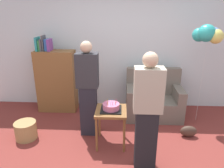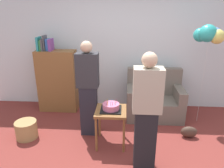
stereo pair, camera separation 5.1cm
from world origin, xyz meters
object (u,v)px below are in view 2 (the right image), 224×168
object	(u,v)px
side_table	(111,115)
couch	(154,100)
person_blowing_candles	(88,89)
balloon_bunch	(210,35)
bookshelf	(57,80)
person_holding_cake	(146,114)
handbag	(189,132)
wicker_basket	(26,130)
birthday_cake	(111,107)

from	to	relation	value
side_table	couch	bearing A→B (deg)	52.15
person_blowing_candles	balloon_bunch	distance (m)	2.26
bookshelf	person_blowing_candles	world-z (taller)	person_blowing_candles
person_holding_cake	balloon_bunch	distance (m)	1.95
person_blowing_candles	handbag	world-z (taller)	person_blowing_candles
couch	bookshelf	size ratio (longest dim) A/B	0.69
side_table	balloon_bunch	bearing A→B (deg)	26.53
balloon_bunch	person_holding_cake	bearing A→B (deg)	-130.23
balloon_bunch	handbag	bearing A→B (deg)	-118.95
couch	side_table	size ratio (longest dim) A/B	1.80
wicker_basket	balloon_bunch	xyz separation A→B (m)	(3.08, 0.73, 1.53)
person_blowing_candles	balloon_bunch	size ratio (longest dim) A/B	0.88
wicker_basket	person_blowing_candles	bearing A→B (deg)	11.86
couch	wicker_basket	distance (m)	2.46
couch	wicker_basket	size ratio (longest dim) A/B	3.06
person_blowing_candles	person_holding_cake	distance (m)	1.22
couch	wicker_basket	bearing A→B (deg)	-156.98
person_holding_cake	bookshelf	bearing A→B (deg)	-48.87
bookshelf	person_holding_cake	world-z (taller)	person_holding_cake
birthday_cake	person_holding_cake	bearing A→B (deg)	-47.40
person_holding_cake	birthday_cake	bearing A→B (deg)	-50.86
bookshelf	handbag	world-z (taller)	bookshelf
couch	handbag	world-z (taller)	couch
side_table	birthday_cake	bearing A→B (deg)	-138.73
bookshelf	birthday_cake	world-z (taller)	bookshelf
person_blowing_candles	handbag	size ratio (longest dim) A/B	5.82
birthday_cake	balloon_bunch	bearing A→B (deg)	26.53
birthday_cake	wicker_basket	xyz separation A→B (m)	(-1.45, 0.08, -0.51)
wicker_basket	handbag	distance (m)	2.79
birthday_cake	person_blowing_candles	distance (m)	0.53
bookshelf	balloon_bunch	xyz separation A→B (m)	(2.85, -0.40, 1.01)
couch	handbag	distance (m)	0.96
person_blowing_candles	wicker_basket	world-z (taller)	person_blowing_candles
couch	handbag	size ratio (longest dim) A/B	3.93
bookshelf	side_table	distance (m)	1.73
side_table	balloon_bunch	world-z (taller)	balloon_bunch
balloon_bunch	couch	bearing A→B (deg)	164.61
birthday_cake	couch	bearing A→B (deg)	52.15
person_blowing_candles	balloon_bunch	world-z (taller)	balloon_bunch
handbag	wicker_basket	bearing A→B (deg)	-176.05
side_table	person_holding_cake	distance (m)	0.79
bookshelf	person_holding_cake	bearing A→B (deg)	-45.41
birthday_cake	person_blowing_candles	bearing A→B (deg)	143.48
couch	birthday_cake	distance (m)	1.35
bookshelf	wicker_basket	distance (m)	1.27
balloon_bunch	birthday_cake	bearing A→B (deg)	-153.47
side_table	handbag	xyz separation A→B (m)	(1.33, 0.27, -0.42)
person_blowing_candles	couch	bearing A→B (deg)	28.87
balloon_bunch	side_table	bearing A→B (deg)	-153.47
side_table	handbag	size ratio (longest dim) A/B	2.18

